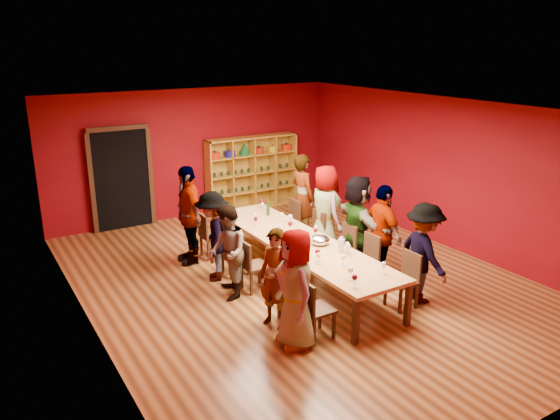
{
  "coord_description": "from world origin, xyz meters",
  "views": [
    {
      "loc": [
        -4.87,
        -7.36,
        4.07
      ],
      "look_at": [
        -0.04,
        0.58,
        1.15
      ],
      "focal_mm": 35.0,
      "sensor_mm": 36.0,
      "label": 1
    }
  ],
  "objects_px": {
    "chair_person_left_2": "(251,263)",
    "person_left_2": "(227,252)",
    "person_right_3": "(325,210)",
    "wine_bottle": "(268,210)",
    "tasting_table": "(299,243)",
    "chair_person_right_3": "(315,231)",
    "chair_person_left_4": "(209,233)",
    "person_left_0": "(296,288)",
    "chair_person_right_0": "(406,277)",
    "chair_person_right_1": "(367,257)",
    "chair_person_right_2": "(344,246)",
    "person_right_0": "(423,253)",
    "person_right_1": "(382,234)",
    "chair_person_left_0": "(313,307)",
    "chair_person_right_4": "(290,219)",
    "person_left_3": "(213,236)",
    "chair_person_left_1": "(290,291)",
    "shelving_unit": "(251,169)",
    "chair_person_left_3": "(231,249)",
    "person_right_4": "(303,197)",
    "person_right_2": "(358,223)",
    "person_left_4": "(188,215)",
    "spittoon_bowl": "(320,240)",
    "person_left_1": "(275,278)"
  },
  "relations": [
    {
      "from": "tasting_table",
      "to": "chair_person_left_4",
      "type": "distance_m",
      "value": 2.02
    },
    {
      "from": "chair_person_right_3",
      "to": "chair_person_right_0",
      "type": "bearing_deg",
      "value": -90.0
    },
    {
      "from": "person_right_1",
      "to": "chair_person_right_4",
      "type": "distance_m",
      "value": 2.5
    },
    {
      "from": "person_left_2",
      "to": "person_right_1",
      "type": "relative_size",
      "value": 0.9
    },
    {
      "from": "shelving_unit",
      "to": "person_left_0",
      "type": "height_order",
      "value": "shelving_unit"
    },
    {
      "from": "chair_person_left_1",
      "to": "person_left_1",
      "type": "height_order",
      "value": "person_left_1"
    },
    {
      "from": "person_left_3",
      "to": "wine_bottle",
      "type": "bearing_deg",
      "value": 137.83
    },
    {
      "from": "person_right_4",
      "to": "person_right_1",
      "type": "bearing_deg",
      "value": 179.38
    },
    {
      "from": "chair_person_right_2",
      "to": "person_right_0",
      "type": "bearing_deg",
      "value": -77.49
    },
    {
      "from": "chair_person_right_0",
      "to": "person_right_3",
      "type": "height_order",
      "value": "person_right_3"
    },
    {
      "from": "chair_person_left_2",
      "to": "person_left_2",
      "type": "bearing_deg",
      "value": 180.0
    },
    {
      "from": "person_left_4",
      "to": "person_right_2",
      "type": "xyz_separation_m",
      "value": [
        2.5,
        -1.89,
        -0.05
      ]
    },
    {
      "from": "tasting_table",
      "to": "chair_person_right_1",
      "type": "bearing_deg",
      "value": -38.36
    },
    {
      "from": "chair_person_left_1",
      "to": "chair_person_right_0",
      "type": "relative_size",
      "value": 1.0
    },
    {
      "from": "chair_person_left_4",
      "to": "person_right_2",
      "type": "distance_m",
      "value": 2.86
    },
    {
      "from": "person_left_1",
      "to": "chair_person_left_4",
      "type": "relative_size",
      "value": 1.69
    },
    {
      "from": "person_left_0",
      "to": "chair_person_right_4",
      "type": "xyz_separation_m",
      "value": [
        2.11,
        3.46,
        -0.35
      ]
    },
    {
      "from": "person_left_2",
      "to": "person_left_4",
      "type": "relative_size",
      "value": 0.83
    },
    {
      "from": "person_left_0",
      "to": "person_left_2",
      "type": "bearing_deg",
      "value": -166.09
    },
    {
      "from": "chair_person_left_0",
      "to": "chair_person_right_4",
      "type": "height_order",
      "value": "same"
    },
    {
      "from": "chair_person_left_0",
      "to": "chair_person_right_1",
      "type": "bearing_deg",
      "value": 29.07
    },
    {
      "from": "person_right_0",
      "to": "chair_person_right_2",
      "type": "height_order",
      "value": "person_right_0"
    },
    {
      "from": "person_left_1",
      "to": "person_right_4",
      "type": "distance_m",
      "value": 3.73
    },
    {
      "from": "chair_person_left_2",
      "to": "chair_person_right_3",
      "type": "relative_size",
      "value": 1.0
    },
    {
      "from": "chair_person_left_2",
      "to": "shelving_unit",
      "type": "bearing_deg",
      "value": 61.42
    },
    {
      "from": "chair_person_right_3",
      "to": "tasting_table",
      "type": "bearing_deg",
      "value": -137.2
    },
    {
      "from": "chair_person_right_0",
      "to": "wine_bottle",
      "type": "height_order",
      "value": "wine_bottle"
    },
    {
      "from": "chair_person_left_0",
      "to": "chair_person_left_1",
      "type": "xyz_separation_m",
      "value": [
        0.0,
        0.59,
        0.0
      ]
    },
    {
      "from": "shelving_unit",
      "to": "person_left_0",
      "type": "bearing_deg",
      "value": -113.22
    },
    {
      "from": "person_left_4",
      "to": "person_right_3",
      "type": "height_order",
      "value": "person_left_4"
    },
    {
      "from": "person_left_4",
      "to": "chair_person_right_1",
      "type": "xyz_separation_m",
      "value": [
        2.21,
        -2.52,
        -0.44
      ]
    },
    {
      "from": "chair_person_right_0",
      "to": "wine_bottle",
      "type": "relative_size",
      "value": 3.27
    },
    {
      "from": "tasting_table",
      "to": "wine_bottle",
      "type": "relative_size",
      "value": 16.53
    },
    {
      "from": "chair_person_right_0",
      "to": "chair_person_left_4",
      "type": "bearing_deg",
      "value": 117.71
    },
    {
      "from": "spittoon_bowl",
      "to": "chair_person_left_2",
      "type": "bearing_deg",
      "value": 158.99
    },
    {
      "from": "person_right_3",
      "to": "wine_bottle",
      "type": "distance_m",
      "value": 1.12
    },
    {
      "from": "chair_person_left_0",
      "to": "chair_person_right_3",
      "type": "relative_size",
      "value": 1.0
    },
    {
      "from": "chair_person_right_0",
      "to": "chair_person_right_1",
      "type": "height_order",
      "value": "same"
    },
    {
      "from": "chair_person_right_4",
      "to": "person_right_1",
      "type": "bearing_deg",
      "value": -82.44
    },
    {
      "from": "tasting_table",
      "to": "wine_bottle",
      "type": "xyz_separation_m",
      "value": [
        0.24,
        1.49,
        0.15
      ]
    },
    {
      "from": "person_left_3",
      "to": "chair_person_right_1",
      "type": "relative_size",
      "value": 1.79
    },
    {
      "from": "tasting_table",
      "to": "chair_person_left_3",
      "type": "xyz_separation_m",
      "value": [
        -0.91,
        0.83,
        -0.2
      ]
    },
    {
      "from": "chair_person_left_4",
      "to": "chair_person_right_4",
      "type": "relative_size",
      "value": 1.0
    },
    {
      "from": "chair_person_left_1",
      "to": "chair_person_right_4",
      "type": "xyz_separation_m",
      "value": [
        1.82,
        2.87,
        0.0
      ]
    },
    {
      "from": "chair_person_right_2",
      "to": "person_left_3",
      "type": "bearing_deg",
      "value": 156.69
    },
    {
      "from": "person_left_0",
      "to": "person_right_0",
      "type": "distance_m",
      "value": 2.46
    },
    {
      "from": "shelving_unit",
      "to": "person_right_2",
      "type": "height_order",
      "value": "shelving_unit"
    },
    {
      "from": "shelving_unit",
      "to": "person_right_1",
      "type": "relative_size",
      "value": 1.39
    },
    {
      "from": "chair_person_right_4",
      "to": "spittoon_bowl",
      "type": "bearing_deg",
      "value": -109.18
    },
    {
      "from": "person_left_0",
      "to": "spittoon_bowl",
      "type": "distance_m",
      "value": 1.97
    }
  ]
}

